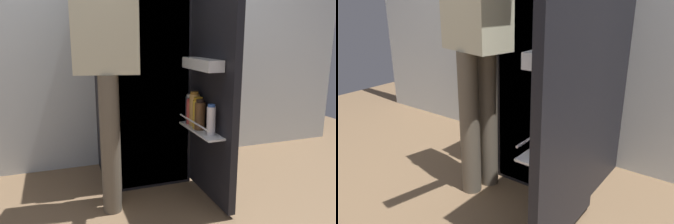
# 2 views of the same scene
# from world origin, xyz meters

# --- Properties ---
(ground_plane) EXTENTS (5.99, 5.99, 0.00)m
(ground_plane) POSITION_xyz_m (0.00, 0.00, 0.00)
(ground_plane) COLOR brown
(kitchen_wall) EXTENTS (4.40, 0.10, 2.67)m
(kitchen_wall) POSITION_xyz_m (0.00, 0.89, 1.34)
(kitchen_wall) COLOR silver
(kitchen_wall) RESTS_ON ground_plane
(refrigerator) EXTENTS (0.67, 1.19, 1.74)m
(refrigerator) POSITION_xyz_m (0.03, 0.49, 0.87)
(refrigerator) COLOR black
(refrigerator) RESTS_ON ground_plane
(person) EXTENTS (0.56, 0.78, 1.77)m
(person) POSITION_xyz_m (-0.31, 0.08, 1.07)
(person) COLOR #665B4C
(person) RESTS_ON ground_plane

